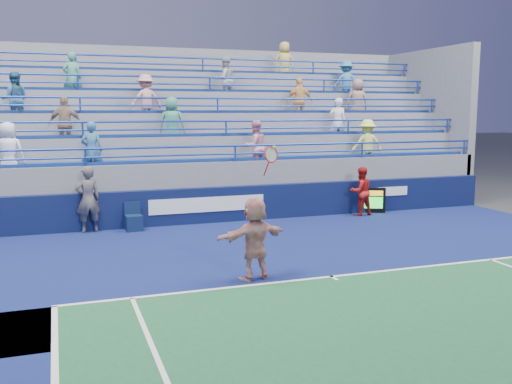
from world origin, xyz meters
name	(u,v)px	position (x,y,z in m)	size (l,w,h in m)	color
ground	(332,278)	(0.00, 0.00, 0.00)	(120.00, 120.00, 0.00)	#333538
sponsor_wall	(238,204)	(0.00, 6.50, 0.55)	(18.00, 0.32, 1.10)	#0A143C
bleacher_stand	(207,162)	(0.00, 10.27, 1.55)	(18.00, 5.60, 6.13)	slate
serve_speed_board	(367,200)	(4.56, 6.39, 0.43)	(1.18, 0.64, 0.86)	black
judge_chair	(134,222)	(-3.27, 6.05, 0.26)	(0.48, 0.48, 0.82)	#0D1D3F
tennis_player	(255,239)	(-1.55, 0.41, 0.86)	(1.66, 0.88, 2.75)	silver
line_judge	(88,199)	(-4.51, 6.25, 0.95)	(0.70, 0.46, 1.91)	#15183B
ball_girl	(361,191)	(4.10, 6.02, 0.81)	(0.78, 0.61, 1.61)	#B31914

